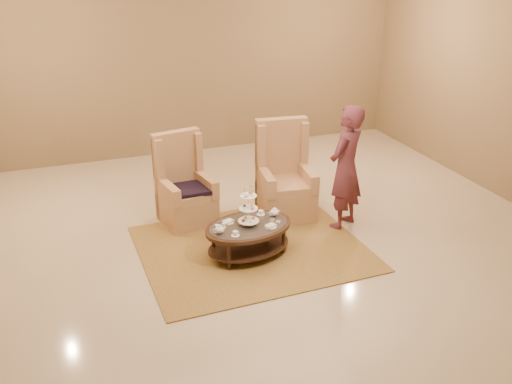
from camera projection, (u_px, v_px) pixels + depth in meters
name	position (u px, v px, depth m)	size (l,w,h in m)	color
ground	(263.00, 250.00, 7.19)	(8.00, 8.00, 0.00)	#C0AD8F
ceiling	(263.00, 250.00, 7.19)	(8.00, 8.00, 0.02)	white
wall_back	(183.00, 56.00, 9.94)	(8.00, 0.04, 3.50)	olive
rug	(252.00, 248.00, 7.22)	(2.80, 2.36, 0.01)	olive
tea_table	(249.00, 230.00, 6.95)	(1.24, 0.97, 0.93)	black
armchair_left	(184.00, 192.00, 7.83)	(0.78, 0.80, 1.24)	tan
armchair_right	(284.00, 183.00, 8.02)	(0.81, 0.83, 1.34)	tan
person	(346.00, 168.00, 7.49)	(0.74, 0.68, 1.69)	#57252E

